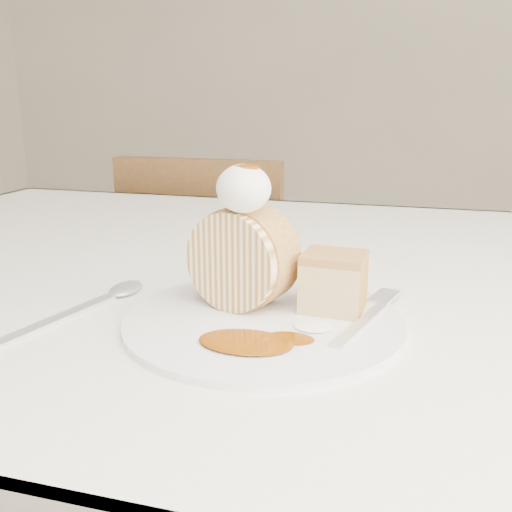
# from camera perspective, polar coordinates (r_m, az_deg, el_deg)

# --- Properties ---
(table) EXTENTS (1.40, 0.90, 0.75)m
(table) POSITION_cam_1_polar(r_m,az_deg,el_deg) (0.74, 2.13, -7.58)
(table) COLOR white
(table) RESTS_ON ground
(chair_far) EXTENTS (0.39, 0.39, 0.82)m
(chair_far) POSITION_cam_1_polar(r_m,az_deg,el_deg) (1.44, -4.25, -3.99)
(chair_far) COLOR brown
(chair_far) RESTS_ON ground
(plate) EXTENTS (0.27, 0.27, 0.01)m
(plate) POSITION_cam_1_polar(r_m,az_deg,el_deg) (0.53, 0.75, -6.47)
(plate) COLOR white
(plate) RESTS_ON table
(roulade_slice) EXTENTS (0.11, 0.08, 0.10)m
(roulade_slice) POSITION_cam_1_polar(r_m,az_deg,el_deg) (0.55, -1.38, -0.17)
(roulade_slice) COLOR #FFE6B1
(roulade_slice) RESTS_ON plate
(cake_chunk) EXTENTS (0.06, 0.06, 0.05)m
(cake_chunk) POSITION_cam_1_polar(r_m,az_deg,el_deg) (0.55, 7.76, -2.91)
(cake_chunk) COLOR tan
(cake_chunk) RESTS_ON plate
(whipped_cream) EXTENTS (0.05, 0.05, 0.04)m
(whipped_cream) POSITION_cam_1_polar(r_m,az_deg,el_deg) (0.51, -1.25, 6.76)
(whipped_cream) COLOR white
(whipped_cream) RESTS_ON roulade_slice
(caramel_drizzle) EXTENTS (0.02, 0.02, 0.01)m
(caramel_drizzle) POSITION_cam_1_polar(r_m,az_deg,el_deg) (0.51, -0.98, 9.47)
(caramel_drizzle) COLOR #733604
(caramel_drizzle) RESTS_ON whipped_cream
(caramel_pool) EXTENTS (0.08, 0.06, 0.00)m
(caramel_pool) POSITION_cam_1_polar(r_m,az_deg,el_deg) (0.48, -1.06, -8.56)
(caramel_pool) COLOR #733604
(caramel_pool) RESTS_ON plate
(fork) EXTENTS (0.06, 0.15, 0.00)m
(fork) POSITION_cam_1_polar(r_m,az_deg,el_deg) (0.52, 10.45, -6.72)
(fork) COLOR silver
(fork) RESTS_ON plate
(spoon) EXTENTS (0.07, 0.18, 0.00)m
(spoon) POSITION_cam_1_polar(r_m,az_deg,el_deg) (0.57, -19.37, -6.05)
(spoon) COLOR silver
(spoon) RESTS_ON table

